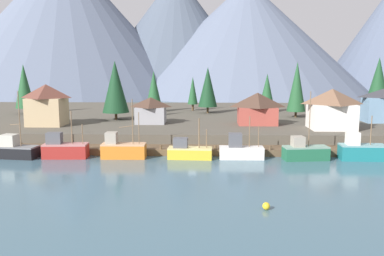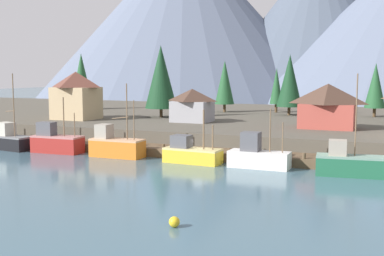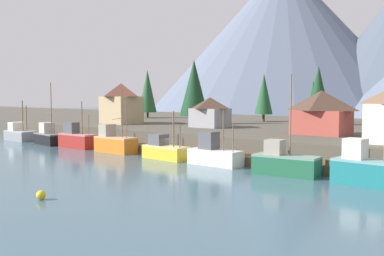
% 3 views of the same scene
% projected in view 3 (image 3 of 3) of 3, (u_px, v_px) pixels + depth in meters
% --- Properties ---
extents(ground_plane, '(400.00, 400.00, 1.00)m').
position_uv_depth(ground_plane, '(260.00, 147.00, 70.46)').
color(ground_plane, '#3D5B6B').
extents(dock, '(80.00, 4.00, 1.60)m').
position_uv_depth(dock, '(183.00, 152.00, 56.84)').
color(dock, brown).
rests_on(dock, ground_plane).
extents(shoreline_bank, '(400.00, 56.00, 2.50)m').
position_uv_depth(shoreline_bank, '(297.00, 132.00, 79.36)').
color(shoreline_bank, '#4C473D').
rests_on(shoreline_bank, ground_plane).
extents(mountain_west_peak, '(116.66, 116.66, 64.89)m').
position_uv_depth(mountain_west_peak, '(283.00, 38.00, 194.15)').
color(mountain_west_peak, slate).
rests_on(mountain_west_peak, ground_plane).
extents(fishing_boat_grey, '(6.08, 3.15, 6.78)m').
position_uv_depth(fishing_boat_grey, '(20.00, 134.00, 76.23)').
color(fishing_boat_grey, gray).
rests_on(fishing_boat_grey, ground_plane).
extents(fishing_boat_black, '(6.54, 3.38, 9.62)m').
position_uv_depth(fishing_boat_black, '(49.00, 137.00, 70.24)').
color(fishing_boat_black, black).
rests_on(fishing_boat_black, ground_plane).
extents(fishing_boat_red, '(6.36, 2.77, 6.79)m').
position_uv_depth(fishing_boat_red, '(77.00, 139.00, 65.79)').
color(fishing_boat_red, maroon).
rests_on(fishing_boat_red, ground_plane).
extents(fishing_boat_orange, '(6.29, 2.52, 8.51)m').
position_uv_depth(fishing_boat_orange, '(115.00, 143.00, 60.39)').
color(fishing_boat_orange, '#CC6B1E').
rests_on(fishing_boat_orange, ground_plane).
extents(fishing_boat_yellow, '(6.36, 2.67, 5.84)m').
position_uv_depth(fishing_boat_yellow, '(165.00, 150.00, 54.12)').
color(fishing_boat_yellow, gold).
rests_on(fishing_boat_yellow, ground_plane).
extents(fishing_boat_white, '(6.26, 2.28, 6.12)m').
position_uv_depth(fishing_boat_white, '(214.00, 154.00, 49.41)').
color(fishing_boat_white, silver).
rests_on(fishing_boat_white, ground_plane).
extents(fishing_boat_green, '(6.50, 3.15, 9.65)m').
position_uv_depth(fishing_boat_green, '(285.00, 163.00, 43.15)').
color(fishing_boat_green, '#1E5B3D').
rests_on(fishing_boat_green, ground_plane).
extents(fishing_boat_teal, '(6.33, 2.75, 6.27)m').
position_uv_depth(fishing_boat_teal, '(369.00, 170.00, 38.10)').
color(fishing_boat_teal, '#196B70').
rests_on(fishing_boat_teal, ground_plane).
extents(house_grey, '(5.66, 4.78, 4.86)m').
position_uv_depth(house_grey, '(210.00, 112.00, 72.70)').
color(house_grey, gray).
rests_on(house_grey, shoreline_bank).
extents(house_tan, '(6.53, 5.71, 7.37)m').
position_uv_depth(house_tan, '(121.00, 103.00, 82.10)').
color(house_tan, tan).
rests_on(house_tan, shoreline_bank).
extents(house_red, '(7.26, 5.03, 5.81)m').
position_uv_depth(house_red, '(321.00, 112.00, 59.09)').
color(house_red, '#9E4238').
rests_on(house_red, shoreline_bank).
extents(conifer_mid_left, '(3.52, 3.52, 9.42)m').
position_uv_depth(conifer_mid_left, '(264.00, 94.00, 87.81)').
color(conifer_mid_left, '#4C3823').
rests_on(conifer_mid_left, shoreline_bank).
extents(conifer_mid_right, '(4.26, 4.26, 10.28)m').
position_uv_depth(conifer_mid_right, '(318.00, 91.00, 78.10)').
color(conifer_mid_right, '#4C3823').
rests_on(conifer_mid_right, shoreline_bank).
extents(conifer_back_right, '(4.13, 4.13, 10.95)m').
position_uv_depth(conifer_back_right, '(148.00, 91.00, 102.55)').
color(conifer_back_right, '#4C3823').
rests_on(conifer_back_right, shoreline_bank).
extents(conifer_centre, '(5.20, 5.20, 11.59)m').
position_uv_depth(conifer_centre, '(194.00, 88.00, 80.88)').
color(conifer_centre, '#4C3823').
rests_on(conifer_centre, shoreline_bank).
extents(conifer_far_left, '(2.37, 2.37, 8.03)m').
position_uv_depth(conifer_far_left, '(313.00, 98.00, 84.38)').
color(conifer_far_left, '#4C3823').
rests_on(conifer_far_left, shoreline_bank).
extents(channel_buoy, '(0.70, 0.70, 0.70)m').
position_uv_depth(channel_buoy, '(41.00, 195.00, 32.99)').
color(channel_buoy, gold).
rests_on(channel_buoy, ground_plane).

